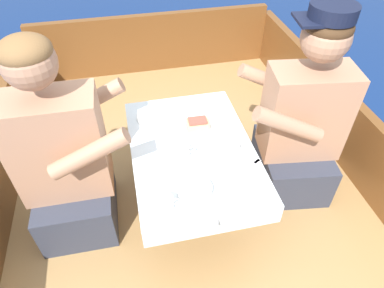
{
  "coord_description": "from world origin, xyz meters",
  "views": [
    {
      "loc": [
        -0.26,
        -1.21,
        1.8
      ],
      "look_at": [
        0.0,
        -0.05,
        0.71
      ],
      "focal_mm": 32.0,
      "sensor_mm": 36.0,
      "label": 1
    }
  ],
  "objects_px": {
    "person_starboard": "(301,125)",
    "coffee_cup_starboard": "(166,203)",
    "person_port": "(66,162)",
    "coffee_cup_port": "(181,151)",
    "sandwich": "(197,124)"
  },
  "relations": [
    {
      "from": "person_port",
      "to": "coffee_cup_starboard",
      "type": "distance_m",
      "value": 0.56
    },
    {
      "from": "coffee_cup_starboard",
      "to": "person_port",
      "type": "bearing_deg",
      "value": 137.55
    },
    {
      "from": "sandwich",
      "to": "person_starboard",
      "type": "bearing_deg",
      "value": -7.85
    },
    {
      "from": "person_port",
      "to": "sandwich",
      "type": "relative_size",
      "value": 9.2
    },
    {
      "from": "coffee_cup_starboard",
      "to": "coffee_cup_port",
      "type": "bearing_deg",
      "value": 67.39
    },
    {
      "from": "sandwich",
      "to": "coffee_cup_port",
      "type": "height_order",
      "value": "same"
    },
    {
      "from": "person_starboard",
      "to": "sandwich",
      "type": "relative_size",
      "value": 9.27
    },
    {
      "from": "person_starboard",
      "to": "coffee_cup_starboard",
      "type": "xyz_separation_m",
      "value": [
        -0.76,
        -0.38,
        0.04
      ]
    },
    {
      "from": "person_port",
      "to": "coffee_cup_port",
      "type": "xyz_separation_m",
      "value": [
        0.53,
        -0.09,
        0.05
      ]
    },
    {
      "from": "person_starboard",
      "to": "coffee_cup_starboard",
      "type": "distance_m",
      "value": 0.85
    },
    {
      "from": "person_port",
      "to": "sandwich",
      "type": "height_order",
      "value": "person_port"
    },
    {
      "from": "person_port",
      "to": "coffee_cup_starboard",
      "type": "height_order",
      "value": "person_port"
    },
    {
      "from": "person_starboard",
      "to": "sandwich",
      "type": "distance_m",
      "value": 0.54
    },
    {
      "from": "person_port",
      "to": "coffee_cup_port",
      "type": "distance_m",
      "value": 0.54
    },
    {
      "from": "person_port",
      "to": "coffee_cup_port",
      "type": "bearing_deg",
      "value": -8.97
    }
  ]
}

